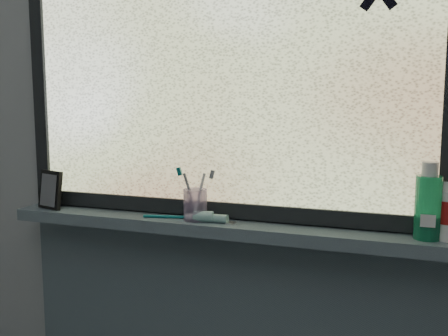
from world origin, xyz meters
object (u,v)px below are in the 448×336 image
object	(u,v)px
toothbrush_cup	(195,205)
mouthwash_bottle	(428,201)
vanity_mirror	(50,190)
cream_tube	(448,209)

from	to	relation	value
toothbrush_cup	mouthwash_bottle	size ratio (longest dim) A/B	0.56
vanity_mirror	toothbrush_cup	xyz separation A→B (m)	(0.56, 0.01, -0.02)
vanity_mirror	cream_tube	size ratio (longest dim) A/B	1.17
mouthwash_bottle	cream_tube	distance (m)	0.06
vanity_mirror	cream_tube	xyz separation A→B (m)	(1.31, 0.02, 0.02)
vanity_mirror	toothbrush_cup	world-z (taller)	vanity_mirror
toothbrush_cup	cream_tube	bearing A→B (deg)	0.76
mouthwash_bottle	toothbrush_cup	bearing A→B (deg)	-179.41
mouthwash_bottle	cream_tube	bearing A→B (deg)	3.03
vanity_mirror	mouthwash_bottle	xyz separation A→B (m)	(1.26, 0.02, 0.04)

